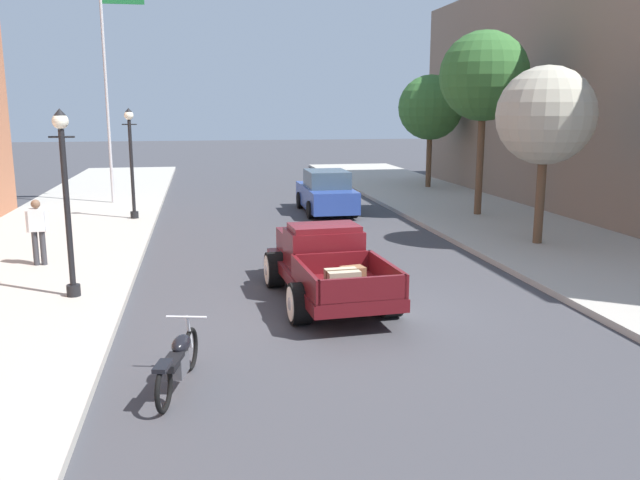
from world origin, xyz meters
The scene contains 11 objects.
ground_plane centered at (0.00, 0.00, 0.00)m, with size 140.00×140.00×0.00m, color #3D3D42.
hotrod_truck_maroon centered at (-0.35, 0.96, 0.75)m, with size 2.39×5.02×1.58m.
motorcycle_parked centered at (-3.31, -3.25, 0.44)m, with size 0.74×2.08×0.93m.
car_background_blue centered at (1.87, 12.22, 0.77)m, with size 1.88×4.31×1.65m.
pedestrian_sidewalk_left centered at (-6.90, 4.52, 1.09)m, with size 0.53×0.22×1.65m.
street_lamp_near centered at (-5.58, 1.50, 2.39)m, with size 0.50×0.32×3.85m.
street_lamp_far centered at (-5.25, 11.32, 2.39)m, with size 0.50×0.32×3.85m.
flagpole centered at (-6.26, 15.55, 5.77)m, with size 1.74×0.16×9.16m.
street_tree_nearest centered at (6.69, 4.77, 3.78)m, with size 2.76×2.76×5.02m.
street_tree_second centered at (7.14, 9.99, 5.09)m, with size 3.17×3.17×6.54m.
street_tree_third centered at (8.21, 18.34, 4.00)m, with size 3.12×3.12×5.43m.
Camera 1 is at (-2.89, -12.30, 4.02)m, focal length 36.50 mm.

